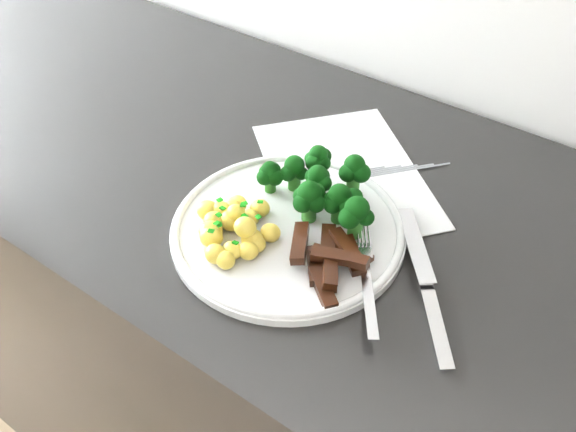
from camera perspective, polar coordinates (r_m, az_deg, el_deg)
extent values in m
cube|color=black|center=(1.19, 4.69, -16.16)|extent=(2.44, 0.61, 0.91)
cube|color=white|center=(0.89, 5.12, 3.83)|extent=(0.35, 0.34, 0.00)
cube|color=slate|center=(0.90, 10.59, 4.07)|extent=(0.09, 0.11, 0.00)
cube|color=slate|center=(0.90, 9.27, 4.03)|extent=(0.09, 0.10, 0.00)
cube|color=slate|center=(0.90, 7.94, 3.98)|extent=(0.08, 0.10, 0.00)
cube|color=slate|center=(0.89, 6.60, 3.93)|extent=(0.08, 0.09, 0.00)
cube|color=slate|center=(0.89, 5.25, 3.88)|extent=(0.08, 0.09, 0.00)
cube|color=slate|center=(0.89, 3.88, 3.83)|extent=(0.07, 0.09, 0.00)
cube|color=slate|center=(0.88, 2.51, 3.78)|extent=(0.07, 0.08, 0.00)
cylinder|color=white|center=(0.79, 0.00, -1.32)|extent=(0.30, 0.30, 0.01)
torus|color=white|center=(0.79, 0.00, -0.99)|extent=(0.29, 0.29, 0.01)
cylinder|color=#23621A|center=(0.81, 2.66, 2.35)|extent=(0.02, 0.02, 0.02)
sphere|color=black|center=(0.79, 3.23, 2.97)|extent=(0.02, 0.02, 0.02)
sphere|color=black|center=(0.81, 3.10, 3.64)|extent=(0.02, 0.02, 0.02)
sphere|color=black|center=(0.81, 2.24, 3.63)|extent=(0.02, 0.02, 0.02)
sphere|color=black|center=(0.79, 2.15, 2.93)|extent=(0.02, 0.02, 0.02)
sphere|color=black|center=(0.79, 2.72, 3.72)|extent=(0.03, 0.03, 0.03)
cylinder|color=#23621A|center=(0.80, 5.82, 0.47)|extent=(0.01, 0.01, 0.02)
sphere|color=black|center=(0.79, 6.50, 1.11)|extent=(0.02, 0.02, 0.02)
sphere|color=black|center=(0.80, 6.04, 1.75)|extent=(0.02, 0.02, 0.02)
sphere|color=black|center=(0.79, 5.36, 1.14)|extent=(0.02, 0.02, 0.02)
sphere|color=black|center=(0.79, 5.93, 1.68)|extent=(0.02, 0.02, 0.02)
cylinder|color=#23621A|center=(0.84, 0.57, 3.17)|extent=(0.02, 0.02, 0.02)
sphere|color=black|center=(0.82, 1.24, 3.87)|extent=(0.02, 0.02, 0.02)
sphere|color=black|center=(0.84, 0.66, 4.58)|extent=(0.02, 0.02, 0.02)
sphere|color=black|center=(0.82, 0.00, 3.86)|extent=(0.02, 0.02, 0.02)
sphere|color=black|center=(0.82, 0.59, 4.58)|extent=(0.03, 0.03, 0.03)
cylinder|color=#23621A|center=(0.83, 5.91, 3.13)|extent=(0.02, 0.02, 0.02)
sphere|color=black|center=(0.81, 6.61, 3.87)|extent=(0.03, 0.03, 0.03)
sphere|color=black|center=(0.82, 5.91, 4.60)|extent=(0.02, 0.02, 0.02)
sphere|color=black|center=(0.81, 5.42, 3.89)|extent=(0.02, 0.02, 0.02)
sphere|color=black|center=(0.81, 6.04, 4.60)|extent=(0.03, 0.03, 0.03)
cylinder|color=#23621A|center=(0.84, 2.70, 4.19)|extent=(0.02, 0.02, 0.02)
sphere|color=black|center=(0.83, 3.20, 4.78)|extent=(0.02, 0.02, 0.02)
sphere|color=black|center=(0.84, 3.22, 5.42)|extent=(0.02, 0.02, 0.02)
sphere|color=black|center=(0.84, 2.10, 5.22)|extent=(0.02, 0.02, 0.02)
sphere|color=black|center=(0.82, 2.39, 4.81)|extent=(0.02, 0.02, 0.02)
sphere|color=black|center=(0.83, 2.76, 5.54)|extent=(0.03, 0.03, 0.03)
cylinder|color=#23621A|center=(0.77, 6.10, -0.98)|extent=(0.02, 0.02, 0.03)
sphere|color=black|center=(0.76, 7.06, -0.14)|extent=(0.02, 0.02, 0.02)
sphere|color=black|center=(0.77, 6.43, 0.66)|extent=(0.02, 0.02, 0.02)
sphere|color=black|center=(0.75, 5.55, -0.20)|extent=(0.03, 0.03, 0.03)
sphere|color=black|center=(0.75, 6.26, 0.66)|extent=(0.03, 0.03, 0.03)
cylinder|color=#23621A|center=(0.84, -1.61, 2.89)|extent=(0.01, 0.01, 0.02)
sphere|color=black|center=(0.82, -1.20, 3.49)|extent=(0.02, 0.02, 0.02)
sphere|color=black|center=(0.83, -1.39, 4.17)|extent=(0.02, 0.02, 0.02)
sphere|color=black|center=(0.83, -2.06, 4.02)|extent=(0.02, 0.02, 0.02)
sphere|color=black|center=(0.82, -2.12, 3.51)|extent=(0.02, 0.02, 0.02)
sphere|color=black|center=(0.82, -1.64, 4.15)|extent=(0.02, 0.02, 0.02)
cylinder|color=#23621A|center=(0.79, 1.90, 0.47)|extent=(0.02, 0.02, 0.03)
sphere|color=black|center=(0.77, 2.55, 1.13)|extent=(0.02, 0.02, 0.02)
sphere|color=black|center=(0.79, 2.46, 2.06)|extent=(0.03, 0.03, 0.03)
sphere|color=black|center=(0.78, 1.21, 1.85)|extent=(0.02, 0.02, 0.02)
sphere|color=black|center=(0.77, 1.33, 1.17)|extent=(0.02, 0.02, 0.02)
sphere|color=black|center=(0.77, 1.95, 2.10)|extent=(0.03, 0.03, 0.03)
cylinder|color=#23621A|center=(0.79, 4.57, 0.32)|extent=(0.02, 0.02, 0.02)
sphere|color=black|center=(0.77, 5.28, 1.00)|extent=(0.02, 0.02, 0.02)
sphere|color=black|center=(0.79, 4.93, 1.87)|extent=(0.02, 0.02, 0.02)
sphere|color=black|center=(0.78, 3.85, 1.49)|extent=(0.02, 0.02, 0.02)
sphere|color=black|center=(0.77, 4.04, 1.02)|extent=(0.02, 0.02, 0.02)
sphere|color=black|center=(0.77, 4.69, 1.87)|extent=(0.03, 0.03, 0.03)
ellipsoid|color=#FFCD51|center=(0.78, -6.93, -1.41)|extent=(0.02, 0.02, 0.02)
ellipsoid|color=#FFCD51|center=(0.77, -1.60, -1.52)|extent=(0.03, 0.02, 0.02)
ellipsoid|color=#FFCD51|center=(0.77, -6.94, -1.90)|extent=(0.03, 0.03, 0.03)
ellipsoid|color=#FFCD51|center=(0.80, -6.01, 0.43)|extent=(0.03, 0.03, 0.03)
ellipsoid|color=#FFCD51|center=(0.78, -5.13, -0.41)|extent=(0.03, 0.03, 0.03)
ellipsoid|color=#FFCD51|center=(0.76, -2.84, -2.54)|extent=(0.02, 0.02, 0.02)
ellipsoid|color=#FFCD51|center=(0.80, -2.54, 0.72)|extent=(0.03, 0.02, 0.02)
ellipsoid|color=#FFCD51|center=(0.78, -3.97, -1.00)|extent=(0.03, 0.03, 0.02)
ellipsoid|color=#FFCD51|center=(0.75, -3.58, -3.13)|extent=(0.03, 0.03, 0.02)
ellipsoid|color=#FFCD51|center=(0.79, -6.68, -0.43)|extent=(0.03, 0.03, 0.02)
ellipsoid|color=#FFCD51|center=(0.75, -5.05, -3.10)|extent=(0.03, 0.02, 0.02)
ellipsoid|color=#FFCD51|center=(0.79, -3.40, -0.12)|extent=(0.02, 0.02, 0.02)
ellipsoid|color=#FFCD51|center=(0.77, -4.72, 0.30)|extent=(0.02, 0.02, 0.02)
ellipsoid|color=#FFCD51|center=(0.75, -3.89, -1.02)|extent=(0.03, 0.03, 0.03)
ellipsoid|color=#FFCD51|center=(0.77, -6.99, -1.41)|extent=(0.03, 0.03, 0.03)
ellipsoid|color=#FFCD51|center=(0.75, -6.56, -3.43)|extent=(0.03, 0.02, 0.02)
ellipsoid|color=#FFCD51|center=(0.76, -3.25, -2.12)|extent=(0.03, 0.03, 0.03)
ellipsoid|color=#FFCD51|center=(0.74, -5.66, -3.98)|extent=(0.02, 0.02, 0.02)
ellipsoid|color=#FFCD51|center=(0.80, -7.27, 0.53)|extent=(0.03, 0.03, 0.03)
ellipsoid|color=#FFCD51|center=(0.81, -4.61, 1.11)|extent=(0.03, 0.02, 0.02)
ellipsoid|color=#FFCD51|center=(0.80, -4.94, 0.74)|extent=(0.02, 0.02, 0.02)
cube|color=#0B6A08|center=(0.75, -3.94, 0.02)|extent=(0.01, 0.01, 0.00)
cube|color=#0B6A08|center=(0.76, -4.08, 0.97)|extent=(0.01, 0.01, 0.00)
cube|color=#0B6A08|center=(0.78, -2.53, 1.29)|extent=(0.01, 0.01, 0.00)
cube|color=#0B6A08|center=(0.73, -4.78, -2.42)|extent=(0.01, 0.01, 0.00)
cube|color=#0B6A08|center=(0.75, -4.23, -1.02)|extent=(0.01, 0.01, 0.00)
cube|color=#0B6A08|center=(0.78, -6.19, 1.45)|extent=(0.01, 0.01, 0.00)
cube|color=#0B6A08|center=(0.75, -6.20, -0.80)|extent=(0.01, 0.01, 0.00)
cube|color=#0B6A08|center=(0.75, -6.45, -0.64)|extent=(0.01, 0.01, 0.00)
cube|color=#0B6A08|center=(0.77, -5.94, 0.71)|extent=(0.01, 0.01, 0.00)
cube|color=#0B6A08|center=(0.77, -6.27, 0.12)|extent=(0.01, 0.01, 0.00)
cube|color=#0B6A08|center=(0.78, -3.96, 1.14)|extent=(0.01, 0.01, 0.00)
cube|color=#0B6A08|center=(0.76, -4.02, -0.12)|extent=(0.01, 0.01, 0.00)
cube|color=#0B6A08|center=(0.75, -2.70, -0.07)|extent=(0.01, 0.01, 0.00)
cube|color=#0B6A08|center=(0.74, -6.97, -1.34)|extent=(0.01, 0.01, 0.00)
cube|color=black|center=(0.76, 3.63, -2.55)|extent=(0.05, 0.06, 0.01)
cube|color=black|center=(0.71, 3.17, -6.49)|extent=(0.06, 0.05, 0.01)
cube|color=black|center=(0.74, 2.44, -4.50)|extent=(0.05, 0.05, 0.01)
cube|color=black|center=(0.73, 3.53, -5.13)|extent=(0.05, 0.05, 0.01)
cube|color=black|center=(0.75, 5.83, -3.53)|extent=(0.06, 0.05, 0.01)
cube|color=black|center=(0.76, 5.43, -2.96)|extent=(0.07, 0.03, 0.01)
cube|color=black|center=(0.73, 4.69, -3.70)|extent=(0.07, 0.03, 0.02)
cube|color=black|center=(0.72, 3.83, -4.85)|extent=(0.04, 0.06, 0.01)
cube|color=black|center=(0.73, 4.32, -3.72)|extent=(0.06, 0.04, 0.01)
cube|color=black|center=(0.75, 1.08, -2.44)|extent=(0.05, 0.07, 0.02)
cube|color=black|center=(0.75, 5.19, -2.58)|extent=(0.06, 0.05, 0.01)
cube|color=silver|center=(0.70, 7.32, -7.58)|extent=(0.08, 0.10, 0.02)
cube|color=silver|center=(0.75, 6.94, -3.08)|extent=(0.03, 0.03, 0.01)
cylinder|color=silver|center=(0.77, 7.31, -1.73)|extent=(0.02, 0.03, 0.00)
cylinder|color=silver|center=(0.77, 6.99, -1.72)|extent=(0.02, 0.03, 0.00)
cylinder|color=silver|center=(0.77, 6.66, -1.72)|extent=(0.02, 0.03, 0.00)
cylinder|color=silver|center=(0.77, 6.33, -1.72)|extent=(0.02, 0.03, 0.00)
cube|color=silver|center=(0.78, 11.44, -2.50)|extent=(0.10, 0.12, 0.01)
cube|color=silver|center=(0.71, 13.15, -9.57)|extent=(0.08, 0.10, 0.02)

